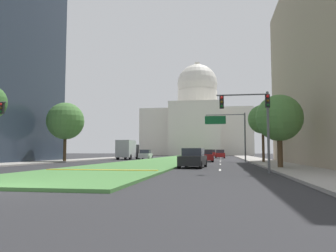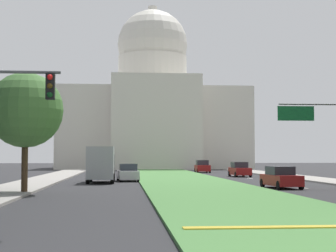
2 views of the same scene
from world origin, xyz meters
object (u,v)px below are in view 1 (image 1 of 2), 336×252
(sedan_midblock, at_px, (206,156))
(traffic_light_near_right, at_px, (254,114))
(sedan_lead_stopped, at_px, (193,159))
(sedan_far_horizon, at_px, (220,154))
(sedan_distant, at_px, (146,155))
(box_truck_delivery, at_px, (127,150))
(capitol_building, at_px, (197,123))
(street_tree_left_mid, at_px, (65,121))
(street_tree_right_mid, at_px, (263,120))
(street_tree_right_near, at_px, (279,118))
(sedan_very_far, at_px, (212,153))
(overhead_guide_sign, at_px, (230,127))

(sedan_midblock, bearing_deg, traffic_light_near_right, -79.68)
(sedan_lead_stopped, xyz_separation_m, sedan_far_horizon, (2.15, 38.33, 0.01))
(sedan_distant, distance_m, box_truck_delivery, 3.98)
(capitol_building, relative_size, street_tree_left_mid, 4.63)
(street_tree_right_mid, height_order, sedan_far_horizon, street_tree_right_mid)
(street_tree_right_near, xyz_separation_m, sedan_very_far, (-6.87, 55.31, -3.20))
(traffic_light_near_right, distance_m, street_tree_left_mid, 28.38)
(street_tree_right_near, relative_size, box_truck_delivery, 0.92)
(box_truck_delivery, bearing_deg, sedan_midblock, -34.09)
(traffic_light_near_right, bearing_deg, overhead_guide_sign, 92.35)
(sedan_midblock, bearing_deg, sedan_far_horizon, 85.50)
(sedan_lead_stopped, bearing_deg, sedan_distant, 111.09)
(sedan_lead_stopped, distance_m, sedan_very_far, 54.24)
(street_tree_right_mid, xyz_separation_m, sedan_very_far, (-7.22, 42.25, -4.35))
(street_tree_left_mid, xyz_separation_m, sedan_far_horizon, (19.66, 27.16, -4.49))
(street_tree_right_mid, distance_m, sedan_very_far, 43.08)
(street_tree_right_near, bearing_deg, capitol_building, 98.54)
(traffic_light_near_right, bearing_deg, sedan_far_horizon, 92.98)
(street_tree_right_near, distance_m, sedan_far_horizon, 39.83)
(street_tree_right_mid, relative_size, box_truck_delivery, 1.09)
(traffic_light_near_right, bearing_deg, sedan_distant, 113.77)
(box_truck_delivery, bearing_deg, traffic_light_near_right, -60.81)
(street_tree_left_mid, bearing_deg, sedan_distant, 68.64)
(capitol_building, height_order, sedan_far_horizon, capitol_building)
(traffic_light_near_right, height_order, box_truck_delivery, traffic_light_near_right)
(box_truck_delivery, bearing_deg, street_tree_right_mid, -32.50)
(traffic_light_near_right, bearing_deg, street_tree_right_near, 66.16)
(traffic_light_near_right, xyz_separation_m, box_truck_delivery, (-17.77, 31.82, -2.12))
(traffic_light_near_right, relative_size, sedan_distant, 1.10)
(street_tree_right_near, bearing_deg, street_tree_right_mid, 88.47)
(traffic_light_near_right, xyz_separation_m, sedan_very_far, (-4.39, 60.94, -2.96))
(traffic_light_near_right, xyz_separation_m, street_tree_left_mid, (-22.00, 17.86, 1.49))
(street_tree_left_mid, distance_m, sedan_very_far, 46.75)
(street_tree_right_near, relative_size, street_tree_left_mid, 0.77)
(overhead_guide_sign, distance_m, sedan_very_far, 38.51)
(sedan_very_far, bearing_deg, sedan_midblock, -89.59)
(sedan_far_horizon, xyz_separation_m, sedan_very_far, (-2.04, 15.92, 0.04))
(street_tree_right_mid, xyz_separation_m, sedan_lead_stopped, (-7.33, -12.00, -4.41))
(sedan_distant, bearing_deg, traffic_light_near_right, -66.23)
(street_tree_right_mid, height_order, box_truck_delivery, street_tree_right_mid)
(street_tree_right_near, distance_m, box_truck_delivery, 33.20)
(overhead_guide_sign, distance_m, street_tree_left_mid, 21.64)
(sedan_far_horizon, height_order, sedan_very_far, sedan_very_far)
(street_tree_left_mid, xyz_separation_m, sedan_midblock, (17.89, 4.72, -4.52))
(sedan_far_horizon, relative_size, box_truck_delivery, 0.65)
(sedan_distant, bearing_deg, street_tree_left_mid, -111.36)
(overhead_guide_sign, relative_size, street_tree_right_near, 1.10)
(sedan_midblock, distance_m, sedan_far_horizon, 22.51)
(street_tree_right_near, bearing_deg, sedan_midblock, 111.27)
(traffic_light_near_right, height_order, street_tree_right_near, street_tree_right_near)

